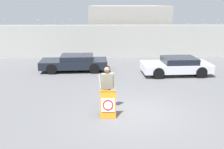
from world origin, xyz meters
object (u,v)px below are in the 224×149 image
barricade_sign (108,103)px  parked_car_front_coupe (75,62)px  security_guard (107,85)px  parked_car_rear_sedan (176,66)px

barricade_sign → parked_car_front_coupe: size_ratio=0.23×
security_guard → parked_car_rear_sedan: size_ratio=0.42×
security_guard → barricade_sign: bearing=76.3°
security_guard → parked_car_rear_sedan: security_guard is taller
security_guard → parked_car_front_coupe: 6.72m
parked_car_rear_sedan → security_guard: bearing=46.7°
security_guard → parked_car_front_coupe: size_ratio=0.40×
security_guard → parked_car_front_coupe: security_guard is taller
barricade_sign → parked_car_front_coupe: (-2.21, 7.14, 0.04)m
parked_car_rear_sedan → parked_car_front_coupe: bearing=-12.7°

